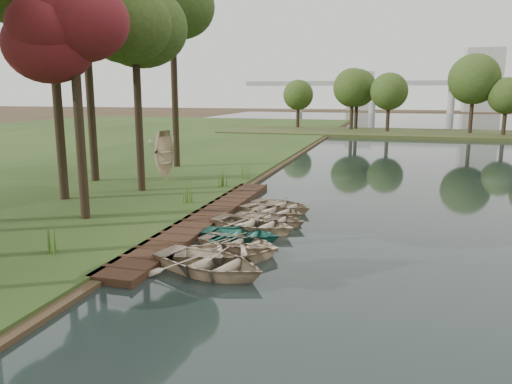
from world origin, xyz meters
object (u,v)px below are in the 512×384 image
(boardwalk, at_px, (206,219))
(stored_rowboat, at_px, (165,175))
(rowboat_0, at_px, (209,260))
(rowboat_2, at_px, (239,241))
(rowboat_1, at_px, (227,250))

(boardwalk, bearing_deg, stored_rowboat, 126.29)
(rowboat_0, bearing_deg, rowboat_2, 12.51)
(rowboat_0, relative_size, rowboat_1, 1.10)
(rowboat_2, bearing_deg, stored_rowboat, 51.37)
(boardwalk, height_order, stored_rowboat, stored_rowboat)
(rowboat_0, distance_m, rowboat_1, 1.26)
(rowboat_0, bearing_deg, boardwalk, 39.80)
(rowboat_2, relative_size, stored_rowboat, 1.04)
(boardwalk, relative_size, stored_rowboat, 5.16)
(rowboat_2, bearing_deg, rowboat_0, -170.20)
(rowboat_0, relative_size, rowboat_2, 1.25)
(boardwalk, bearing_deg, rowboat_2, -53.04)
(rowboat_1, bearing_deg, boardwalk, 5.88)
(rowboat_0, height_order, rowboat_2, rowboat_0)
(boardwalk, height_order, rowboat_0, rowboat_0)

